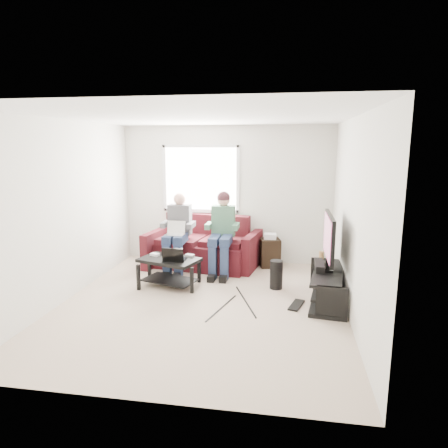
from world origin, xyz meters
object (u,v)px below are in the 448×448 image
at_px(coffee_table, 169,266).
at_px(sofa, 204,248).
at_px(tv, 329,238).
at_px(tv_stand, 327,288).
at_px(subwoofer, 276,275).
at_px(end_table, 270,252).

bearing_deg(coffee_table, sofa, 74.88).
bearing_deg(tv, coffee_table, 176.75).
relative_size(tv_stand, tv, 1.29).
relative_size(sofa, subwoofer, 4.68).
height_order(tv_stand, subwoofer, subwoofer).
distance_m(coffee_table, tv, 2.51).
distance_m(tv_stand, end_table, 1.82).
relative_size(subwoofer, end_table, 0.73).
xyz_separation_m(coffee_table, end_table, (1.54, 1.33, -0.06)).
bearing_deg(sofa, subwoofer, -36.26).
distance_m(sofa, tv_stand, 2.56).
relative_size(tv_stand, subwoofer, 3.10).
height_order(sofa, tv_stand, sofa).
bearing_deg(coffee_table, tv_stand, -5.57).
xyz_separation_m(subwoofer, end_table, (-0.16, 1.17, 0.05)).
bearing_deg(sofa, end_table, 7.35).
distance_m(tv, subwoofer, 1.06).
bearing_deg(tv_stand, tv, 91.47).
relative_size(tv, subwoofer, 2.41).
height_order(coffee_table, tv_stand, coffee_table).
height_order(tv_stand, tv, tv).
distance_m(sofa, end_table, 1.23).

